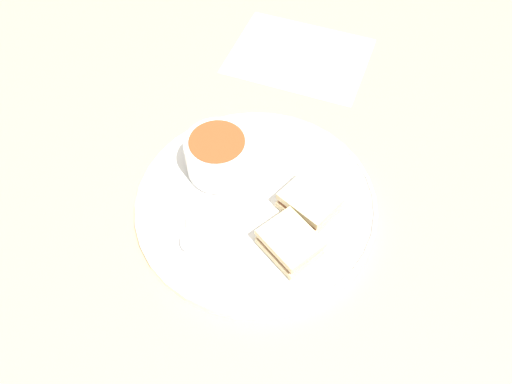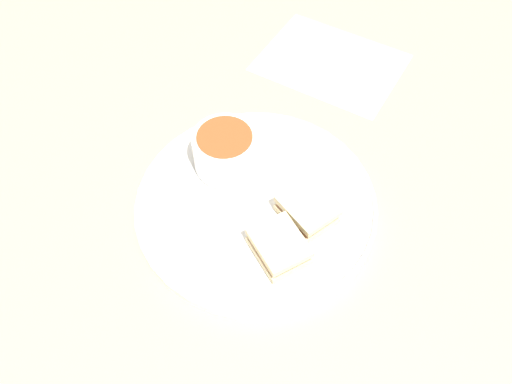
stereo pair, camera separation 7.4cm
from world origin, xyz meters
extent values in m
plane|color=#D1B27F|center=(0.00, 0.00, 0.00)|extent=(2.40, 2.40, 0.00)
cylinder|color=white|center=(0.00, 0.00, 0.01)|extent=(0.37, 0.37, 0.02)
torus|color=white|center=(0.00, 0.00, 0.02)|extent=(0.37, 0.37, 0.01)
cylinder|color=white|center=(-0.06, -0.06, 0.02)|extent=(0.06, 0.06, 0.01)
cylinder|color=white|center=(-0.06, -0.06, 0.05)|extent=(0.10, 0.10, 0.06)
cylinder|color=#B74C23|center=(-0.06, -0.06, 0.08)|extent=(0.08, 0.08, 0.01)
cube|color=silver|center=(0.01, -0.10, 0.02)|extent=(0.09, 0.01, 0.00)
ellipsoid|color=silver|center=(0.07, -0.10, 0.02)|extent=(0.04, 0.03, 0.01)
cube|color=beige|center=(0.09, 0.04, 0.03)|extent=(0.10, 0.10, 0.01)
cube|color=brown|center=(0.09, 0.04, 0.04)|extent=(0.09, 0.09, 0.01)
cube|color=beige|center=(0.09, 0.04, 0.05)|extent=(0.10, 0.10, 0.01)
cube|color=beige|center=(0.02, 0.08, 0.03)|extent=(0.10, 0.10, 0.01)
cube|color=brown|center=(0.02, 0.08, 0.04)|extent=(0.09, 0.09, 0.01)
cube|color=beige|center=(0.02, 0.08, 0.05)|extent=(0.10, 0.10, 0.01)
cube|color=white|center=(-0.35, 0.10, 0.00)|extent=(0.29, 0.32, 0.00)
camera|label=1|loc=(0.43, -0.02, 0.64)|focal=35.00mm
camera|label=2|loc=(0.42, 0.05, 0.64)|focal=35.00mm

